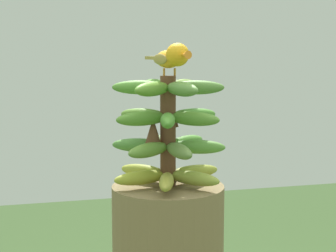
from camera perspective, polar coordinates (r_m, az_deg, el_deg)
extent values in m
cylinder|color=brown|center=(1.30, 0.00, -0.57)|extent=(0.04, 0.04, 0.26)
ellipsoid|color=#9CA435|center=(1.36, -2.53, -4.64)|extent=(0.11, 0.12, 0.03)
ellipsoid|color=#9DA330|center=(1.29, -2.82, -5.32)|extent=(0.14, 0.06, 0.03)
ellipsoid|color=#9A9737|center=(1.25, -0.15, -5.72)|extent=(0.07, 0.14, 0.03)
ellipsoid|color=olive|center=(1.29, 2.68, -5.37)|extent=(0.11, 0.12, 0.03)
ellipsoid|color=olive|center=(1.36, 2.68, -4.70)|extent=(0.14, 0.06, 0.03)
ellipsoid|color=#9BA22F|center=(1.39, 0.14, -4.36)|extent=(0.07, 0.14, 0.03)
ellipsoid|color=#4E8E31|center=(1.36, 1.83, -1.68)|extent=(0.13, 0.10, 0.03)
ellipsoid|color=#5D7D38|center=(1.37, -1.03, -1.60)|extent=(0.05, 0.13, 0.03)
ellipsoid|color=#4A7F35|center=(1.32, -2.96, -1.98)|extent=(0.13, 0.08, 0.03)
ellipsoid|color=olive|center=(1.26, -1.99, -2.47)|extent=(0.13, 0.10, 0.03)
ellipsoid|color=#5C7A3B|center=(1.25, 1.13, -2.56)|extent=(0.05, 0.13, 0.03)
ellipsoid|color=#558D35|center=(1.30, 3.01, -2.14)|extent=(0.13, 0.08, 0.03)
ellipsoid|color=#5A7D34|center=(1.37, 0.02, 1.27)|extent=(0.07, 0.14, 0.03)
ellipsoid|color=#5D8B31|center=(1.34, -2.48, 1.11)|extent=(0.12, 0.12, 0.03)
ellipsoid|color=#51842C|center=(1.27, -2.63, 0.76)|extent=(0.14, 0.07, 0.03)
ellipsoid|color=#4B8A2E|center=(1.23, -0.02, 0.58)|extent=(0.07, 0.14, 0.03)
ellipsoid|color=#55882F|center=(1.27, 2.61, 0.76)|extent=(0.12, 0.12, 0.03)
ellipsoid|color=#4D8C30|center=(1.33, 2.50, 1.10)|extent=(0.14, 0.07, 0.03)
ellipsoid|color=olive|center=(1.35, 1.46, 4.12)|extent=(0.12, 0.11, 0.03)
ellipsoid|color=#528D30|center=(1.35, -1.30, 4.13)|extent=(0.06, 0.14, 0.03)
ellipsoid|color=#508B30|center=(1.30, -2.87, 3.98)|extent=(0.14, 0.07, 0.03)
ellipsoid|color=#598B2C|center=(1.24, -1.59, 3.81)|extent=(0.12, 0.11, 0.03)
ellipsoid|color=#58863B|center=(1.24, 1.42, 3.80)|extent=(0.06, 0.14, 0.03)
ellipsoid|color=#518035|center=(1.29, 2.88, 3.96)|extent=(0.14, 0.07, 0.03)
cone|color=brown|center=(1.29, -1.53, -0.41)|extent=(0.04, 0.04, 0.06)
cone|color=#4C2D1E|center=(1.34, 0.33, 1.21)|extent=(0.04, 0.04, 0.06)
cylinder|color=#C68933|center=(1.29, -0.40, 5.53)|extent=(0.01, 0.01, 0.02)
cylinder|color=#C68933|center=(1.30, 0.65, 5.55)|extent=(0.00, 0.01, 0.02)
ellipsoid|color=orange|center=(1.29, 0.13, 6.85)|extent=(0.06, 0.10, 0.04)
ellipsoid|color=olive|center=(1.29, -0.84, 6.85)|extent=(0.02, 0.07, 0.02)
ellipsoid|color=olive|center=(1.31, 0.90, 6.86)|extent=(0.02, 0.07, 0.02)
cube|color=olive|center=(1.36, -1.33, 6.98)|extent=(0.04, 0.07, 0.01)
sphere|color=gold|center=(1.26, 0.98, 7.30)|extent=(0.05, 0.05, 0.05)
sphere|color=black|center=(1.26, 1.93, 7.48)|extent=(0.01, 0.01, 0.01)
cone|color=orange|center=(1.23, 1.74, 7.29)|extent=(0.02, 0.03, 0.02)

